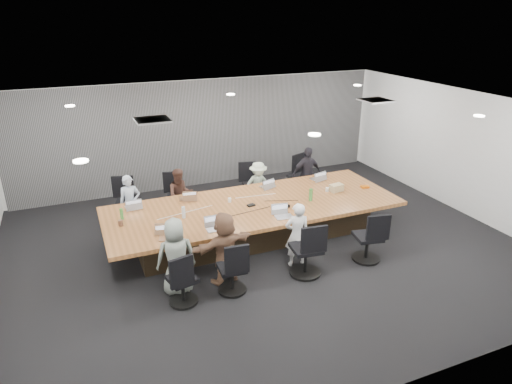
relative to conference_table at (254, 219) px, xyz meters
name	(u,v)px	position (x,y,z in m)	size (l,w,h in m)	color
floor	(264,247)	(0.00, -0.50, -0.40)	(10.00, 8.00, 0.00)	black
ceiling	(265,109)	(0.00, -0.50, 2.40)	(10.00, 8.00, 0.00)	white
wall_back	(204,133)	(0.00, 3.50, 1.00)	(10.00, 2.80, 0.00)	silver
wall_front	(403,296)	(0.00, -4.50, 1.00)	(10.00, 2.80, 0.00)	silver
wall_right	(464,152)	(5.00, -0.50, 1.00)	(8.00, 2.80, 0.00)	silver
curtain	(205,134)	(0.00, 3.42, 1.00)	(9.80, 0.04, 2.80)	slate
conference_table	(254,219)	(0.00, 0.00, 0.00)	(6.00, 2.20, 0.74)	#2E2215
chair_0	(129,205)	(-2.30, 1.70, 0.04)	(0.59, 0.59, 0.88)	black
chair_1	(178,199)	(-1.21, 1.70, -0.01)	(0.53, 0.53, 0.79)	black
chair_2	(253,188)	(0.66, 1.70, -0.01)	(0.53, 0.53, 0.79)	black
chair_3	(300,179)	(1.96, 1.70, 0.03)	(0.58, 0.58, 0.86)	black
chair_4	(182,283)	(-1.95, -1.70, -0.03)	(0.50, 0.50, 0.74)	black
chair_5	(232,272)	(-1.11, -1.70, -0.02)	(0.51, 0.51, 0.75)	black
chair_6	(306,253)	(0.29, -1.70, 0.04)	(0.59, 0.59, 0.88)	black
chair_7	(367,240)	(1.61, -1.70, 0.01)	(0.56, 0.56, 0.82)	black
person_0	(130,203)	(-2.30, 1.35, 0.21)	(0.45, 0.29, 1.23)	silver
laptop_0	(134,207)	(-2.30, 0.80, 0.35)	(0.32, 0.22, 0.02)	#B2B2B7
person_1	(181,195)	(-1.21, 1.35, 0.21)	(0.60, 0.47, 1.23)	#472C23
laptop_1	(187,199)	(-1.21, 0.80, 0.35)	(0.30, 0.21, 0.02)	#8C6647
person_2	(258,185)	(0.66, 1.35, 0.17)	(0.74, 0.43, 1.15)	beige
laptop_2	(268,186)	(0.66, 0.80, 0.35)	(0.32, 0.22, 0.02)	#B2B2B7
person_3	(307,174)	(1.96, 1.35, 0.28)	(0.80, 0.33, 1.36)	#24222A
laptop_3	(318,179)	(1.96, 0.80, 0.35)	(0.34, 0.23, 0.02)	#B2B2B7
person_4	(176,256)	(-1.95, -1.35, 0.27)	(0.66, 0.43, 1.35)	gray
laptop_4	(168,238)	(-1.95, -0.80, 0.35)	(0.32, 0.22, 0.02)	#8C6647
person_5	(225,248)	(-1.11, -1.35, 0.25)	(1.21, 0.39, 1.31)	brown
laptop_5	(215,230)	(-1.11, -0.80, 0.35)	(0.28, 0.20, 0.02)	#B2B2B7
person_6	(297,235)	(0.29, -1.35, 0.23)	(0.46, 0.30, 1.25)	silver
laptop_6	(284,217)	(0.29, -0.80, 0.35)	(0.34, 0.23, 0.02)	#B2B2B7
bottle_green_left	(122,214)	(-2.59, 0.31, 0.45)	(0.06, 0.06, 0.22)	#3A8435
bottle_green_right	(311,195)	(1.16, -0.28, 0.47)	(0.07, 0.07, 0.26)	#3A8435
bottle_clear	(184,212)	(-1.49, -0.08, 0.45)	(0.07, 0.07, 0.23)	silver
cup_white_far	(230,200)	(-0.42, 0.31, 0.38)	(0.07, 0.07, 0.09)	white
cup_white_near	(327,190)	(1.75, 0.03, 0.38)	(0.07, 0.07, 0.09)	white
mug_brown	(121,223)	(-2.65, 0.04, 0.39)	(0.09, 0.09, 0.11)	brown
mic_left	(213,224)	(-1.06, -0.59, 0.35)	(0.15, 0.10, 0.03)	black
mic_right	(251,205)	(-0.09, -0.04, 0.35)	(0.15, 0.10, 0.03)	black
stapler	(286,206)	(0.53, -0.39, 0.37)	(0.16, 0.04, 0.06)	black
canvas_bag	(336,188)	(1.94, -0.02, 0.42)	(0.29, 0.18, 0.16)	tan
snack_packet	(365,187)	(2.65, -0.09, 0.36)	(0.18, 0.12, 0.04)	#C55707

